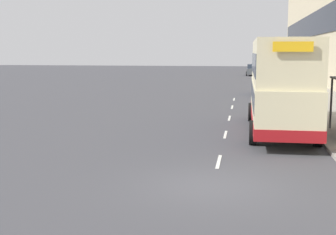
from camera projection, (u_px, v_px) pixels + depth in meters
ground_plane at (213, 186)px, 13.24m from camera, size 220.00×220.00×0.00m
pavement at (299, 87)px, 49.79m from camera, size 5.00×93.00×0.14m
lane_mark_0 at (219, 162)px, 16.16m from camera, size 0.12×2.00×0.01m
lane_mark_1 at (225, 134)px, 21.42m from camera, size 0.12×2.00×0.01m
lane_mark_2 at (229, 118)px, 26.69m from camera, size 0.12×2.00×0.01m
lane_mark_3 at (232, 107)px, 31.95m from camera, size 0.12×2.00×0.01m
lane_mark_4 at (234, 99)px, 37.22m from camera, size 0.12×2.00×0.01m
double_decker_bus_near at (281, 84)px, 21.70m from camera, size 2.85×10.28×4.30m
car_0 at (252, 70)px, 73.85m from camera, size 1.94×4.50×1.80m
car_1 at (265, 85)px, 40.70m from camera, size 2.08×4.18×1.75m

